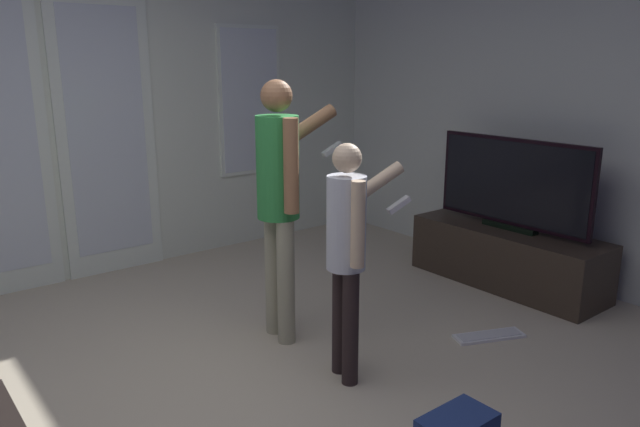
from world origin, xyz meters
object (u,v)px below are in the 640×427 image
Objects in this scene: person_adult at (280,188)px; person_child at (348,242)px; flat_screen_tv at (513,184)px; loose_keyboard at (489,336)px; tv_stand at (507,257)px.

person_adult reaches higher than person_child.
flat_screen_tv is 1.24m from loose_keyboard.
person_child is at bearing 168.90° from loose_keyboard.
loose_keyboard is (0.98, -0.81, -0.92)m from person_adult.
tv_stand is 1.00m from loose_keyboard.
person_adult is at bearing 89.00° from person_child.
loose_keyboard is at bearing -39.61° from person_adult.
flat_screen_tv is 0.80× the size of person_adult.
tv_stand is 1.99m from person_adult.
tv_stand is at bearing 29.24° from loose_keyboard.
loose_keyboard is at bearing -150.52° from flat_screen_tv.
tv_stand is at bearing -65.13° from flat_screen_tv.
loose_keyboard is (0.99, -0.19, -0.75)m from person_child.
person_child is at bearing -171.25° from tv_stand.
person_child reaches higher than flat_screen_tv.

